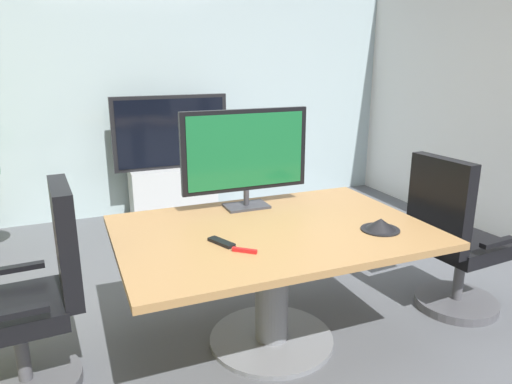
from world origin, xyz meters
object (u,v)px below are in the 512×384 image
(tv_monitor, at_px, (246,153))
(wall_display_unit, at_px, (173,177))
(remote_control, at_px, (221,242))
(conference_phone, at_px, (381,225))
(conference_table, at_px, (272,259))
(office_chair_right, at_px, (453,248))
(office_chair_left, at_px, (37,307))

(tv_monitor, distance_m, wall_display_unit, 2.23)
(wall_display_unit, distance_m, remote_control, 2.71)
(wall_display_unit, relative_size, conference_phone, 5.95)
(conference_table, xyz_separation_m, wall_display_unit, (-0.02, 2.56, -0.11))
(wall_display_unit, xyz_separation_m, remote_control, (-0.33, -2.67, 0.31))
(office_chair_right, distance_m, tv_monitor, 1.53)
(conference_table, distance_m, remote_control, 0.42)
(office_chair_right, distance_m, wall_display_unit, 2.97)
(tv_monitor, distance_m, remote_control, 0.74)
(office_chair_left, relative_size, conference_phone, 4.95)
(conference_phone, height_order, remote_control, conference_phone)
(tv_monitor, bearing_deg, office_chair_right, -23.10)
(tv_monitor, distance_m, conference_phone, 0.94)
(tv_monitor, bearing_deg, wall_display_unit, 90.50)
(tv_monitor, xyz_separation_m, remote_control, (-0.35, -0.54, -0.35))
(tv_monitor, bearing_deg, conference_phone, -51.57)
(office_chair_left, relative_size, office_chair_right, 1.00)
(conference_table, xyz_separation_m, conference_phone, (0.55, -0.26, 0.23))
(conference_table, height_order, conference_phone, conference_phone)
(office_chair_right, bearing_deg, wall_display_unit, 21.07)
(tv_monitor, bearing_deg, conference_table, -90.38)
(conference_table, bearing_deg, tv_monitor, 89.62)
(tv_monitor, height_order, remote_control, tv_monitor)
(conference_table, relative_size, conference_phone, 8.00)
(office_chair_right, relative_size, remote_control, 6.41)
(conference_phone, bearing_deg, tv_monitor, 128.43)
(wall_display_unit, bearing_deg, conference_table, -89.65)
(tv_monitor, bearing_deg, remote_control, -122.70)
(conference_phone, bearing_deg, wall_display_unit, 101.41)
(office_chair_right, height_order, tv_monitor, tv_monitor)
(office_chair_right, relative_size, tv_monitor, 1.30)
(wall_display_unit, bearing_deg, conference_phone, -78.59)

